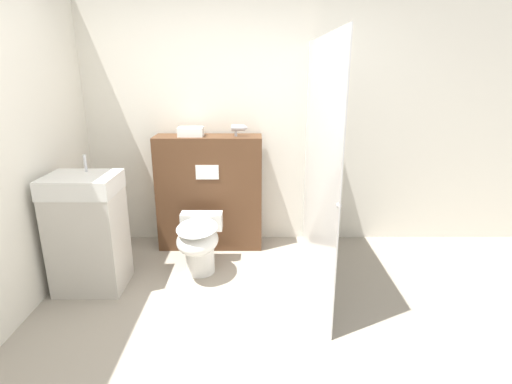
# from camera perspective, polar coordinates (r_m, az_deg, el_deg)

# --- Properties ---
(ground_plane) EXTENTS (12.00, 12.00, 0.00)m
(ground_plane) POSITION_cam_1_polar(r_m,az_deg,el_deg) (2.87, -3.72, -21.29)
(ground_plane) COLOR #9E9384
(wall_back) EXTENTS (8.00, 0.06, 2.50)m
(wall_back) POSITION_cam_1_polar(r_m,az_deg,el_deg) (4.11, -2.47, 9.85)
(wall_back) COLOR silver
(wall_back) RESTS_ON ground_plane
(partition_panel) EXTENTS (1.04, 0.33, 1.15)m
(partition_panel) POSITION_cam_1_polar(r_m,az_deg,el_deg) (4.07, -6.64, -0.06)
(partition_panel) COLOR #51331E
(partition_panel) RESTS_ON ground_plane
(shower_glass) EXTENTS (0.04, 1.74, 2.02)m
(shower_glass) POSITION_cam_1_polar(r_m,az_deg,el_deg) (3.31, 8.91, 3.58)
(shower_glass) COLOR silver
(shower_glass) RESTS_ON ground_plane
(toilet) EXTENTS (0.39, 0.61, 0.50)m
(toilet) POSITION_cam_1_polar(r_m,az_deg,el_deg) (3.60, -8.22, -7.04)
(toilet) COLOR white
(toilet) RESTS_ON ground_plane
(sink_vanity) EXTENTS (0.56, 0.45, 1.12)m
(sink_vanity) POSITION_cam_1_polar(r_m,az_deg,el_deg) (3.57, -22.93, -5.37)
(sink_vanity) COLOR beige
(sink_vanity) RESTS_ON ground_plane
(hair_drier) EXTENTS (0.16, 0.06, 0.11)m
(hair_drier) POSITION_cam_1_polar(r_m,az_deg,el_deg) (3.88, -2.46, 9.07)
(hair_drier) COLOR #B7B7BC
(hair_drier) RESTS_ON partition_panel
(folded_towel) EXTENTS (0.24, 0.16, 0.09)m
(folded_towel) POSITION_cam_1_polar(r_m,az_deg,el_deg) (3.93, -9.35, 8.50)
(folded_towel) COLOR white
(folded_towel) RESTS_ON partition_panel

